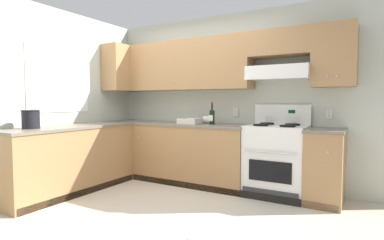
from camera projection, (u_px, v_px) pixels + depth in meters
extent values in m
plane|color=beige|center=(141.00, 207.00, 3.62)|extent=(7.04, 7.04, 0.00)
cube|color=beige|center=(232.00, 99.00, 4.71)|extent=(4.68, 0.12, 2.55)
cube|color=#A87A4C|center=(181.00, 66.00, 4.86)|extent=(2.33, 0.34, 0.76)
cube|color=#A87A4C|center=(334.00, 56.00, 3.75)|extent=(0.50, 0.34, 0.76)
cube|color=#A87A4C|center=(281.00, 43.00, 4.06)|extent=(0.80, 0.34, 0.34)
cube|color=white|center=(279.00, 73.00, 4.05)|extent=(0.80, 0.46, 0.17)
cube|color=white|center=(275.00, 77.00, 3.87)|extent=(0.80, 0.03, 0.04)
sphere|color=silver|center=(174.00, 82.00, 4.72)|extent=(0.02, 0.02, 0.02)
sphere|color=silver|center=(327.00, 76.00, 3.63)|extent=(0.02, 0.02, 0.02)
sphere|color=silver|center=(337.00, 76.00, 3.58)|extent=(0.02, 0.02, 0.02)
cube|color=silver|center=(236.00, 112.00, 4.61)|extent=(0.08, 0.01, 0.12)
cube|color=silver|center=(236.00, 111.00, 4.61)|extent=(0.03, 0.00, 0.03)
cube|color=silver|center=(236.00, 114.00, 4.61)|extent=(0.03, 0.00, 0.03)
cube|color=silver|center=(329.00, 114.00, 3.97)|extent=(0.08, 0.01, 0.12)
cube|color=silver|center=(329.00, 112.00, 3.96)|extent=(0.03, 0.00, 0.03)
cube|color=silver|center=(329.00, 116.00, 3.97)|extent=(0.03, 0.00, 0.03)
cube|color=beige|center=(57.00, 99.00, 4.44)|extent=(0.12, 4.00, 2.55)
cube|color=white|center=(59.00, 80.00, 4.39)|extent=(0.04, 1.00, 0.92)
cube|color=white|center=(59.00, 80.00, 4.38)|extent=(0.01, 0.90, 0.82)
cube|color=white|center=(60.00, 80.00, 4.38)|extent=(0.01, 0.90, 0.02)
cube|color=#A87A4C|center=(122.00, 69.00, 5.24)|extent=(0.34, 0.64, 0.76)
cube|color=#A87A4C|center=(175.00, 153.00, 4.84)|extent=(2.39, 0.61, 0.87)
cube|color=#756B5B|center=(175.00, 124.00, 4.81)|extent=(2.42, 0.63, 0.04)
cube|color=#A87A4C|center=(325.00, 168.00, 3.75)|extent=(0.42, 0.61, 0.87)
cube|color=#756B5B|center=(326.00, 131.00, 3.72)|extent=(0.44, 0.63, 0.04)
cube|color=black|center=(200.00, 187.00, 4.32)|extent=(3.54, 0.06, 0.09)
sphere|color=silver|center=(138.00, 138.00, 4.79)|extent=(0.03, 0.03, 0.03)
sphere|color=silver|center=(328.00, 152.00, 3.43)|extent=(0.03, 0.03, 0.03)
cube|color=#A87A4C|center=(69.00, 160.00, 4.21)|extent=(0.61, 1.89, 0.87)
cube|color=#756B5B|center=(69.00, 127.00, 4.18)|extent=(0.63, 1.91, 0.04)
cube|color=black|center=(84.00, 191.00, 4.10)|extent=(0.06, 1.85, 0.09)
cube|color=white|center=(276.00, 161.00, 4.05)|extent=(0.76, 0.58, 0.91)
cube|color=black|center=(270.00, 171.00, 3.80)|extent=(0.53, 0.01, 0.26)
cylinder|color=silver|center=(269.00, 152.00, 3.76)|extent=(0.65, 0.02, 0.02)
cube|color=#333333|center=(269.00, 194.00, 3.81)|extent=(0.70, 0.01, 0.11)
cube|color=white|center=(277.00, 126.00, 4.02)|extent=(0.76, 0.58, 0.02)
cube|color=white|center=(282.00, 115.00, 4.24)|extent=(0.76, 0.04, 0.29)
cube|color=#053F0C|center=(292.00, 112.00, 4.16)|extent=(0.09, 0.01, 0.04)
cylinder|color=black|center=(261.00, 125.00, 3.98)|extent=(0.19, 0.19, 0.02)
cylinder|color=black|center=(261.00, 125.00, 3.98)|extent=(0.07, 0.07, 0.01)
cylinder|color=black|center=(288.00, 126.00, 3.81)|extent=(0.19, 0.19, 0.02)
cylinder|color=black|center=(288.00, 127.00, 3.81)|extent=(0.07, 0.07, 0.01)
cylinder|color=black|center=(267.00, 124.00, 4.22)|extent=(0.19, 0.19, 0.02)
cylinder|color=black|center=(267.00, 124.00, 4.22)|extent=(0.07, 0.07, 0.01)
cylinder|color=black|center=(292.00, 125.00, 4.05)|extent=(0.19, 0.19, 0.02)
cylinder|color=black|center=(292.00, 125.00, 4.05)|extent=(0.07, 0.07, 0.01)
cylinder|color=white|center=(267.00, 116.00, 4.33)|extent=(0.04, 0.02, 0.04)
cylinder|color=white|center=(277.00, 117.00, 4.26)|extent=(0.04, 0.02, 0.04)
cylinder|color=white|center=(287.00, 117.00, 4.19)|extent=(0.04, 0.02, 0.04)
cylinder|color=white|center=(298.00, 117.00, 4.12)|extent=(0.04, 0.02, 0.04)
cylinder|color=black|center=(212.00, 118.00, 4.45)|extent=(0.08, 0.08, 0.19)
cone|color=black|center=(212.00, 110.00, 4.44)|extent=(0.08, 0.08, 0.04)
cylinder|color=black|center=(212.00, 105.00, 4.43)|extent=(0.03, 0.03, 0.09)
cylinder|color=maroon|center=(212.00, 103.00, 4.43)|extent=(0.03, 0.03, 0.02)
cube|color=silver|center=(211.00, 118.00, 4.41)|extent=(0.07, 0.00, 0.09)
cube|color=beige|center=(190.00, 123.00, 4.59)|extent=(0.25, 0.21, 0.02)
cube|color=beige|center=(186.00, 121.00, 4.48)|extent=(0.31, 0.01, 0.08)
cube|color=beige|center=(194.00, 121.00, 4.69)|extent=(0.31, 0.01, 0.08)
cube|color=beige|center=(182.00, 121.00, 4.66)|extent=(0.01, 0.23, 0.08)
cube|color=beige|center=(199.00, 121.00, 4.51)|extent=(0.01, 0.23, 0.08)
cylinder|color=black|center=(31.00, 119.00, 3.76)|extent=(0.20, 0.20, 0.23)
torus|color=black|center=(31.00, 111.00, 3.75)|extent=(0.22, 0.22, 0.01)
cylinder|color=white|center=(207.00, 120.00, 4.65)|extent=(0.12, 0.11, 0.11)
cylinder|color=#9E7A51|center=(204.00, 120.00, 4.68)|extent=(0.01, 0.04, 0.04)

